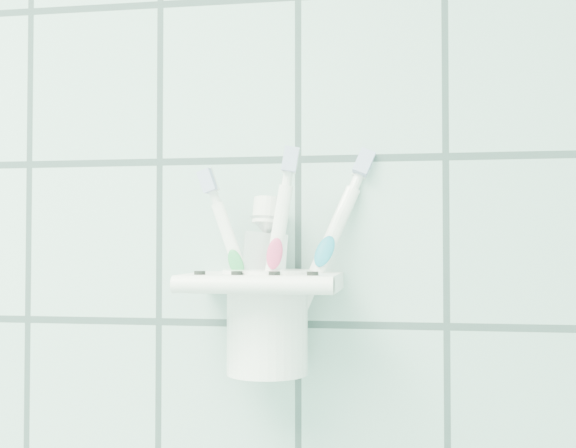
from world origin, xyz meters
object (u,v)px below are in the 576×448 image
(cup, at_px, (267,317))
(toothbrush_blue, at_px, (275,241))
(toothpaste_tube, at_px, (255,266))
(holder_bracket, at_px, (264,284))
(toothbrush_pink, at_px, (272,259))
(toothbrush_orange, at_px, (257,254))

(cup, bearing_deg, toothbrush_blue, -48.63)
(cup, xyz_separation_m, toothpaste_tube, (-0.01, 0.00, 0.05))
(holder_bracket, xyz_separation_m, cup, (0.00, 0.00, -0.03))
(toothbrush_blue, bearing_deg, holder_bracket, 155.64)
(toothbrush_pink, xyz_separation_m, toothbrush_orange, (-0.01, -0.02, 0.00))
(cup, distance_m, toothbrush_blue, 0.07)
(holder_bracket, relative_size, toothbrush_pink, 0.73)
(cup, height_order, toothbrush_pink, toothbrush_pink)
(toothpaste_tube, bearing_deg, toothbrush_pink, -5.79)
(toothbrush_pink, bearing_deg, toothbrush_orange, -111.94)
(holder_bracket, xyz_separation_m, toothpaste_tube, (-0.01, 0.01, 0.02))
(toothbrush_pink, bearing_deg, cup, -116.71)
(toothbrush_orange, xyz_separation_m, toothpaste_tube, (-0.00, 0.02, -0.01))
(holder_bracket, bearing_deg, toothbrush_pink, 59.88)
(cup, distance_m, toothbrush_pink, 0.05)
(toothbrush_pink, distance_m, toothbrush_orange, 0.02)
(holder_bracket, height_order, toothbrush_pink, toothbrush_pink)
(cup, bearing_deg, toothbrush_orange, -115.31)
(toothbrush_pink, bearing_deg, toothbrush_blue, -64.76)
(holder_bracket, distance_m, toothbrush_pink, 0.02)
(toothbrush_orange, bearing_deg, toothpaste_tube, 98.45)
(holder_bracket, xyz_separation_m, toothbrush_blue, (0.01, -0.01, 0.04))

